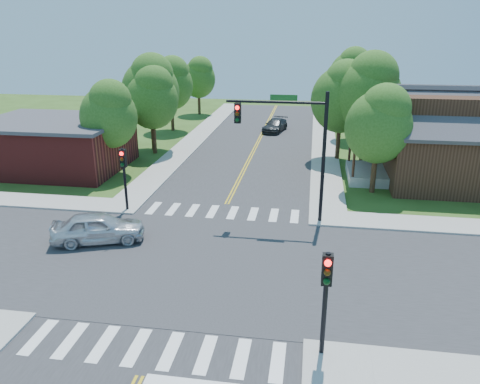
% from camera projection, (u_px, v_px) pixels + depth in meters
% --- Properties ---
extents(ground, '(100.00, 100.00, 0.00)m').
position_uv_depth(ground, '(197.00, 263.00, 21.57)').
color(ground, '#2E4A17').
rests_on(ground, ground).
extents(road_ns, '(10.00, 90.00, 0.04)m').
position_uv_depth(road_ns, '(197.00, 263.00, 21.56)').
color(road_ns, '#2D2D30').
rests_on(road_ns, ground).
extents(road_ew, '(90.00, 10.00, 0.04)m').
position_uv_depth(road_ew, '(197.00, 263.00, 21.56)').
color(road_ew, '#2D2D30').
rests_on(road_ew, ground).
extents(intersection_patch, '(10.20, 10.20, 0.06)m').
position_uv_depth(intersection_patch, '(197.00, 263.00, 21.57)').
color(intersection_patch, '#2D2D30').
rests_on(intersection_patch, ground).
extents(sidewalk_ne, '(40.00, 40.00, 0.14)m').
position_uv_depth(sidewalk_ne, '(461.00, 175.00, 33.97)').
color(sidewalk_ne, '#9E9B93').
rests_on(sidewalk_ne, ground).
extents(sidewalk_nw, '(40.00, 40.00, 0.14)m').
position_uv_depth(sidewalk_nw, '(56.00, 157.00, 38.55)').
color(sidewalk_nw, '#9E9B93').
rests_on(sidewalk_nw, ground).
extents(crosswalk_north, '(8.85, 2.00, 0.01)m').
position_uv_depth(crosswalk_north, '(223.00, 212.00, 27.32)').
color(crosswalk_north, white).
rests_on(crosswalk_north, ground).
extents(crosswalk_south, '(8.85, 2.00, 0.01)m').
position_uv_depth(crosswalk_south, '(154.00, 349.00, 15.79)').
color(crosswalk_south, white).
rests_on(crosswalk_south, ground).
extents(centerline, '(0.30, 90.00, 0.01)m').
position_uv_depth(centerline, '(197.00, 262.00, 21.55)').
color(centerline, gold).
rests_on(centerline, ground).
extents(signal_mast_ne, '(5.30, 0.42, 7.20)m').
position_uv_depth(signal_mast_ne, '(292.00, 136.00, 24.57)').
color(signal_mast_ne, black).
rests_on(signal_mast_ne, ground).
extents(signal_pole_se, '(0.34, 0.42, 3.80)m').
position_uv_depth(signal_pole_se, '(326.00, 286.00, 14.63)').
color(signal_pole_se, black).
rests_on(signal_pole_se, ground).
extents(signal_pole_nw, '(0.34, 0.42, 3.80)m').
position_uv_depth(signal_pole_nw, '(124.00, 168.00, 26.67)').
color(signal_pole_nw, black).
rests_on(signal_pole_nw, ground).
extents(house_ne, '(13.05, 8.80, 7.11)m').
position_uv_depth(house_ne, '(464.00, 136.00, 31.50)').
color(house_ne, black).
rests_on(house_ne, ground).
extents(building_nw, '(10.40, 8.40, 3.73)m').
position_uv_depth(building_nw, '(55.00, 144.00, 35.27)').
color(building_nw, maroon).
rests_on(building_nw, ground).
extents(tree_e_a, '(4.17, 3.96, 7.09)m').
position_uv_depth(tree_e_a, '(380.00, 122.00, 29.10)').
color(tree_e_a, '#382314').
rests_on(tree_e_a, ground).
extents(tree_e_b, '(5.11, 4.85, 8.68)m').
position_uv_depth(tree_e_b, '(369.00, 91.00, 35.05)').
color(tree_e_b, '#382314').
rests_on(tree_e_b, ground).
extents(tree_e_c, '(4.42, 4.20, 7.52)m').
position_uv_depth(tree_e_c, '(360.00, 87.00, 43.05)').
color(tree_e_c, '#382314').
rests_on(tree_e_c, ground).
extents(tree_e_d, '(4.84, 4.59, 8.22)m').
position_uv_depth(tree_e_d, '(352.00, 73.00, 51.37)').
color(tree_e_d, '#382314').
rests_on(tree_e_d, ground).
extents(tree_w_a, '(4.05, 3.85, 6.89)m').
position_uv_depth(tree_w_a, '(109.00, 113.00, 32.99)').
color(tree_w_a, '#382314').
rests_on(tree_w_a, ground).
extents(tree_w_b, '(4.87, 4.62, 8.28)m').
position_uv_depth(tree_w_b, '(151.00, 87.00, 39.26)').
color(tree_w_b, '#382314').
rests_on(tree_w_b, ground).
extents(tree_w_c, '(4.45, 4.23, 7.57)m').
position_uv_depth(tree_w_c, '(171.00, 82.00, 46.98)').
color(tree_w_c, '#382314').
rests_on(tree_w_c, ground).
extents(tree_w_d, '(4.08, 3.87, 6.93)m').
position_uv_depth(tree_w_d, '(199.00, 76.00, 55.94)').
color(tree_w_d, '#382314').
rests_on(tree_w_d, ground).
extents(tree_house, '(4.69, 4.46, 7.98)m').
position_uv_depth(tree_house, '(343.00, 95.00, 36.23)').
color(tree_house, '#382314').
rests_on(tree_house, ground).
extents(tree_bldg, '(4.36, 4.14, 7.41)m').
position_uv_depth(tree_bldg, '(152.00, 96.00, 38.37)').
color(tree_bldg, '#382314').
rests_on(tree_bldg, ground).
extents(car_silver, '(4.58, 5.64, 1.54)m').
position_uv_depth(car_silver, '(98.00, 228.00, 23.40)').
color(car_silver, silver).
rests_on(car_silver, ground).
extents(car_dgrey, '(3.59, 5.06, 1.25)m').
position_uv_depth(car_dgrey, '(275.00, 126.00, 47.82)').
color(car_dgrey, '#27292B').
rests_on(car_dgrey, ground).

